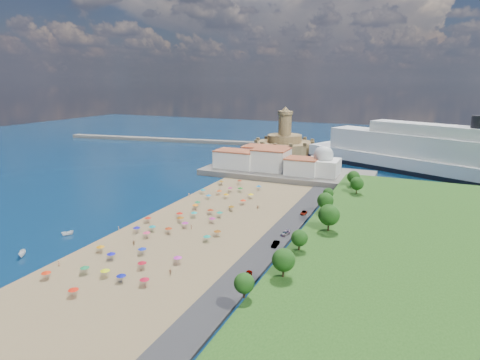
% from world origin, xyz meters
% --- Properties ---
extents(ground, '(700.00, 700.00, 0.00)m').
position_xyz_m(ground, '(0.00, 0.00, 0.00)').
color(ground, '#071938').
rests_on(ground, ground).
extents(terrace, '(90.00, 36.00, 3.00)m').
position_xyz_m(terrace, '(10.00, 73.00, 1.50)').
color(terrace, '#59544C').
rests_on(terrace, ground).
extents(jetty, '(18.00, 70.00, 2.40)m').
position_xyz_m(jetty, '(-12.00, 108.00, 1.20)').
color(jetty, '#59544C').
rests_on(jetty, ground).
extents(breakwater, '(199.03, 34.77, 2.60)m').
position_xyz_m(breakwater, '(-110.00, 153.00, 1.30)').
color(breakwater, '#59544C').
rests_on(breakwater, ground).
extents(waterfront_buildings, '(57.00, 29.00, 11.00)m').
position_xyz_m(waterfront_buildings, '(-3.05, 73.64, 7.88)').
color(waterfront_buildings, silver).
rests_on(waterfront_buildings, terrace).
extents(domed_building, '(16.00, 16.00, 15.00)m').
position_xyz_m(domed_building, '(30.00, 71.00, 8.97)').
color(domed_building, silver).
rests_on(domed_building, terrace).
extents(fortress, '(40.00, 40.00, 32.40)m').
position_xyz_m(fortress, '(-12.00, 138.00, 6.68)').
color(fortress, olive).
rests_on(fortress, ground).
extents(cruise_ship, '(148.24, 83.35, 33.32)m').
position_xyz_m(cruise_ship, '(81.85, 106.97, 9.87)').
color(cruise_ship, black).
rests_on(cruise_ship, ground).
extents(beach_parasols, '(31.71, 114.91, 2.20)m').
position_xyz_m(beach_parasols, '(-0.22, -11.97, 2.15)').
color(beach_parasols, gray).
rests_on(beach_parasols, beach).
extents(beachgoers, '(36.30, 98.90, 1.87)m').
position_xyz_m(beachgoers, '(-0.14, -6.36, 1.13)').
color(beachgoers, tan).
rests_on(beachgoers, beach).
extents(moored_boats, '(4.53, 21.82, 1.73)m').
position_xyz_m(moored_boats, '(-30.13, -49.03, 0.82)').
color(moored_boats, white).
rests_on(moored_boats, ground).
extents(parked_cars, '(2.56, 59.25, 1.42)m').
position_xyz_m(parked_cars, '(36.00, -14.79, 1.37)').
color(parked_cars, gray).
rests_on(parked_cars, promenade).
extents(hillside_trees, '(14.62, 106.59, 8.19)m').
position_xyz_m(hillside_trees, '(48.31, -5.88, 10.20)').
color(hillside_trees, '#382314').
rests_on(hillside_trees, hillside).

